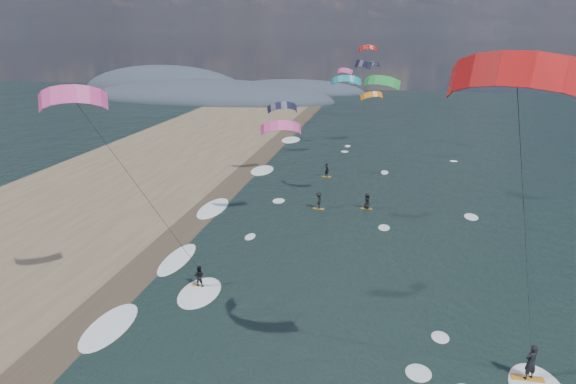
# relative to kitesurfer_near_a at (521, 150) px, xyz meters

# --- Properties ---
(wet_sand_strip) EXTENTS (3.00, 240.00, 0.00)m
(wet_sand_strip) POSITION_rel_kitesurfer_near_a_xyz_m (-21.13, 8.77, -12.68)
(wet_sand_strip) COLOR #382D23
(wet_sand_strip) RESTS_ON ground
(coastal_hills) EXTENTS (80.00, 41.00, 15.00)m
(coastal_hills) POSITION_rel_kitesurfer_near_a_xyz_m (-53.97, 106.64, -12.69)
(coastal_hills) COLOR #3D4756
(coastal_hills) RESTS_ON ground
(kitesurfer_near_a) EXTENTS (8.15, 9.15, 16.29)m
(kitesurfer_near_a) POSITION_rel_kitesurfer_near_a_xyz_m (0.00, 0.00, 0.00)
(kitesurfer_near_a) COLOR #C37A22
(kitesurfer_near_a) RESTS_ON ground
(kitesurfer_near_b) EXTENTS (6.86, 8.73, 14.49)m
(kitesurfer_near_b) POSITION_rel_kitesurfer_near_a_xyz_m (-18.38, 6.16, -3.71)
(kitesurfer_near_b) COLOR #C37A22
(kitesurfer_near_b) RESTS_ON ground
(far_kitesurfers) EXTENTS (6.34, 11.83, 1.67)m
(far_kitesurfers) POSITION_rel_kitesurfer_near_a_xyz_m (-9.29, 29.17, -11.86)
(far_kitesurfers) COLOR #C37A22
(far_kitesurfers) RESTS_ON ground
(bg_kite_field) EXTENTS (13.91, 71.95, 7.92)m
(bg_kite_field) POSITION_rel_kitesurfer_near_a_xyz_m (-9.98, 53.40, -2.51)
(bg_kite_field) COLOR orange
(bg_kite_field) RESTS_ON ground
(shoreline_surf) EXTENTS (2.40, 79.40, 0.11)m
(shoreline_surf) POSITION_rel_kitesurfer_near_a_xyz_m (-19.93, 13.52, -12.69)
(shoreline_surf) COLOR white
(shoreline_surf) RESTS_ON ground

